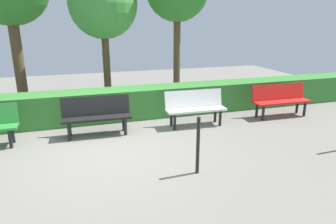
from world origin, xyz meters
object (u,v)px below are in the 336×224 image
at_px(bench_red, 280,99).
at_px(tree_mid, 103,5).
at_px(bench_white, 195,106).
at_px(bench_black, 97,114).

distance_m(bench_red, tree_mid, 5.74).
bearing_deg(bench_white, bench_red, -177.52).
height_order(bench_red, tree_mid, tree_mid).
height_order(bench_white, tree_mid, tree_mid).
bearing_deg(bench_black, bench_red, -179.01).
relative_size(bench_white, tree_mid, 0.37).
xyz_separation_m(bench_white, tree_mid, (1.76, -3.00, 2.45)).
distance_m(bench_white, tree_mid, 4.25).
xyz_separation_m(bench_white, bench_black, (2.36, -0.07, 0.00)).
relative_size(bench_red, bench_black, 1.04).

